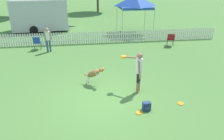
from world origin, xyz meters
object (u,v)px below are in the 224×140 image
object	(u,v)px
canopy_tent_main	(135,2)
spectator_standing	(48,38)
handler_person	(138,68)
folding_chair_center	(171,39)
frisbee_near_handler	(181,103)
backpack_on_grass	(147,106)
frisbee_near_dog	(139,113)
equipment_trailer	(40,14)
leaping_dog	(94,73)
folding_chair_blue_left	(37,42)

from	to	relation	value
canopy_tent_main	spectator_standing	distance (m)	8.14
spectator_standing	canopy_tent_main	bearing A→B (deg)	-159.58
handler_person	folding_chair_center	bearing A→B (deg)	-3.91
frisbee_near_handler	backpack_on_grass	size ratio (longest dim) A/B	0.75
frisbee_near_dog	folding_chair_center	size ratio (longest dim) A/B	0.27
folding_chair_center	equipment_trailer	distance (m)	11.49
canopy_tent_main	equipment_trailer	xyz separation A→B (m)	(-8.03, 1.99, -1.18)
frisbee_near_dog	equipment_trailer	distance (m)	14.98
frisbee_near_handler	spectator_standing	world-z (taller)	spectator_standing
canopy_tent_main	backpack_on_grass	bearing A→B (deg)	-101.30
folding_chair_center	spectator_standing	size ratio (longest dim) A/B	0.57
leaping_dog	spectator_standing	world-z (taller)	spectator_standing
leaping_dog	spectator_standing	distance (m)	5.71
frisbee_near_dog	canopy_tent_main	size ratio (longest dim) A/B	0.08
leaping_dog	backpack_on_grass	distance (m)	2.96
equipment_trailer	backpack_on_grass	bearing A→B (deg)	-72.26
canopy_tent_main	equipment_trailer	world-z (taller)	canopy_tent_main
folding_chair_center	frisbee_near_handler	bearing A→B (deg)	87.11
folding_chair_center	equipment_trailer	world-z (taller)	equipment_trailer
frisbee_near_dog	spectator_standing	bearing A→B (deg)	117.88
frisbee_near_dog	canopy_tent_main	xyz separation A→B (m)	(2.66, 11.92, 2.60)
frisbee_near_handler	backpack_on_grass	xyz separation A→B (m)	(-1.43, -0.22, 0.15)
spectator_standing	equipment_trailer	xyz separation A→B (m)	(-1.35, 6.33, 0.49)
backpack_on_grass	folding_chair_blue_left	world-z (taller)	folding_chair_blue_left
leaping_dog	canopy_tent_main	world-z (taller)	canopy_tent_main
equipment_trailer	leaping_dog	bearing A→B (deg)	-75.70
handler_person	backpack_on_grass	bearing A→B (deg)	-151.09
frisbee_near_dog	equipment_trailer	bearing A→B (deg)	111.08
folding_chair_blue_left	canopy_tent_main	distance (m)	8.62
backpack_on_grass	equipment_trailer	xyz separation A→B (m)	(-5.68, 13.75, 1.27)
handler_person	leaping_dog	size ratio (longest dim) A/B	1.64
handler_person	backpack_on_grass	size ratio (longest dim) A/B	5.42
folding_chair_center	equipment_trailer	size ratio (longest dim) A/B	0.16
canopy_tent_main	spectator_standing	bearing A→B (deg)	-147.04
handler_person	canopy_tent_main	distance (m)	10.73
frisbee_near_dog	backpack_on_grass	distance (m)	0.38
frisbee_near_handler	equipment_trailer	bearing A→B (deg)	117.70
leaping_dog	folding_chair_center	world-z (taller)	leaping_dog
frisbee_near_handler	equipment_trailer	xyz separation A→B (m)	(-7.11, 13.54, 1.42)
handler_person	frisbee_near_dog	world-z (taller)	handler_person
folding_chair_center	leaping_dog	bearing A→B (deg)	58.46
frisbee_near_handler	backpack_on_grass	bearing A→B (deg)	-171.26
leaping_dog	folding_chair_blue_left	xyz separation A→B (m)	(-3.38, 5.66, -0.01)
handler_person	spectator_standing	size ratio (longest dim) A/B	1.12
frisbee_near_handler	canopy_tent_main	world-z (taller)	canopy_tent_main
leaping_dog	canopy_tent_main	size ratio (longest dim) A/B	0.34
frisbee_near_handler	spectator_standing	bearing A→B (deg)	128.61
handler_person	folding_chair_blue_left	bearing A→B (deg)	66.62
leaping_dog	canopy_tent_main	distance (m)	10.47
handler_person	equipment_trailer	size ratio (longest dim) A/B	0.32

